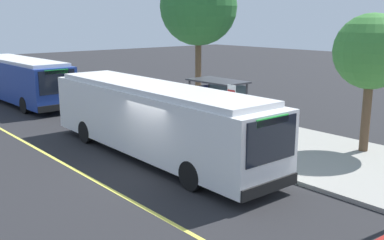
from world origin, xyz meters
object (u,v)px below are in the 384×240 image
(waiting_bench, at_px, (226,121))
(pedestrian_commuter, at_px, (175,107))
(transit_bus_second, at_px, (21,79))
(route_sign_post, at_px, (231,109))
(transit_bus_main, at_px, (153,118))

(waiting_bench, bearing_deg, pedestrian_commuter, -154.69)
(transit_bus_second, xyz_separation_m, route_sign_post, (17.22, 2.17, 0.34))
(transit_bus_second, distance_m, waiting_bench, 15.24)
(transit_bus_second, distance_m, route_sign_post, 17.36)
(transit_bus_main, xyz_separation_m, waiting_bench, (-0.78, 4.84, -0.99))
(pedestrian_commuter, bearing_deg, route_sign_post, -13.40)
(waiting_bench, distance_m, pedestrian_commuter, 2.77)
(transit_bus_second, height_order, pedestrian_commuter, transit_bus_second)
(transit_bus_second, relative_size, pedestrian_commuter, 6.50)
(waiting_bench, relative_size, route_sign_post, 0.57)
(waiting_bench, distance_m, route_sign_post, 3.86)
(transit_bus_second, xyz_separation_m, pedestrian_commuter, (12.04, 3.41, -0.50))
(transit_bus_main, height_order, waiting_bench, transit_bus_main)
(waiting_bench, bearing_deg, transit_bus_second, -162.50)
(transit_bus_main, xyz_separation_m, transit_bus_second, (-15.28, 0.27, -0.00))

